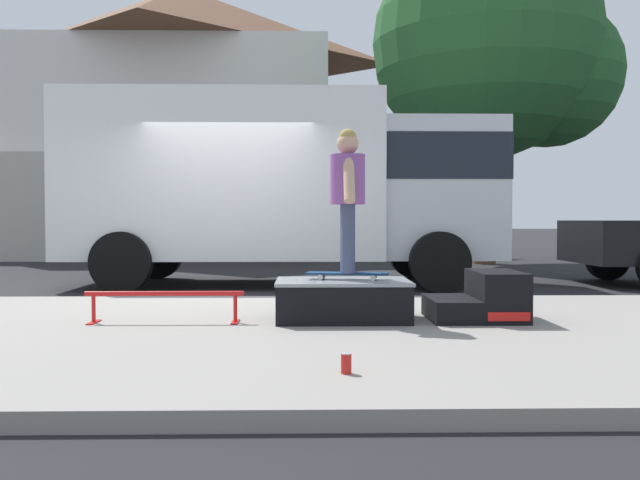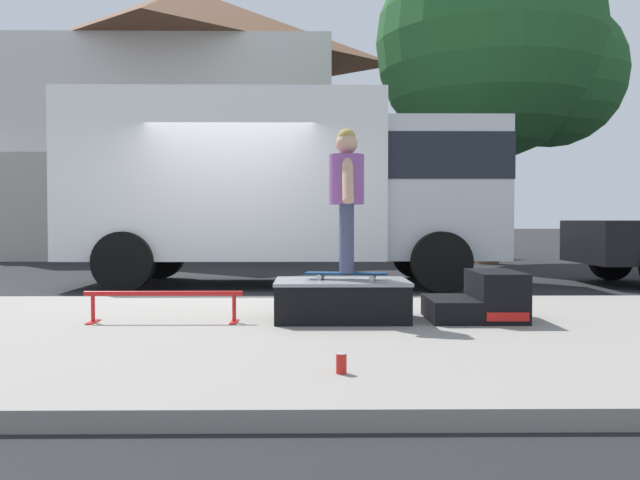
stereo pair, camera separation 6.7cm
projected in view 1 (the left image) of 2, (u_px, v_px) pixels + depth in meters
The scene contains 11 objects.
ground_plane at pixel (220, 301), 8.82m from camera, with size 140.00×140.00×0.00m, color black.
sidewalk_slab at pixel (175, 336), 5.82m from camera, with size 50.00×5.00×0.12m, color gray.
skate_box at pixel (343, 298), 6.35m from camera, with size 1.26×0.81×0.38m.
kicker_ramp at pixel (483, 299), 6.37m from camera, with size 0.87×0.80×0.46m.
grind_rail at pixel (165, 299), 6.17m from camera, with size 1.46×0.28×0.29m.
skateboard at pixel (348, 274), 6.38m from camera, with size 0.80×0.33×0.07m.
skater_kid at pixel (348, 188), 6.35m from camera, with size 0.33×0.70×1.37m.
soda_can at pixel (346, 363), 4.13m from camera, with size 0.07×0.07×0.13m.
box_truck at pixel (285, 182), 10.98m from camera, with size 6.91×2.63×3.05m.
street_tree_main at pixel (499, 52), 16.10m from camera, with size 6.00×5.45×8.01m.
house_behind at pixel (182, 119), 21.08m from camera, with size 9.54×8.22×8.40m.
Camera 1 is at (1.14, -8.82, 1.07)m, focal length 37.54 mm.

